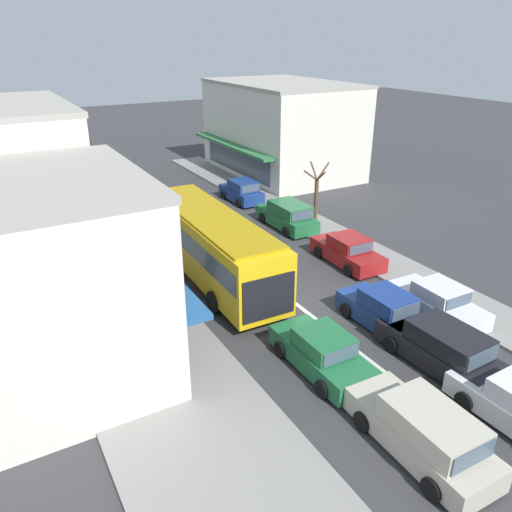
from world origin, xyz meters
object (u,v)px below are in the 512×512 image
wagon_adjacent_lane_lead (441,347)px  city_bus (211,242)px  parked_sedan_kerb_second (347,251)px  parked_hatchback_kerb_rear (242,192)px  traffic_light_downstreet (90,157)px  wagon_queue_far_back (423,432)px  sedan_adjacent_lane_trail (322,353)px  pedestrian_browsing_midblock (166,272)px  hatchback_behind_bus_mid (382,310)px  parked_wagon_kerb_third (288,216)px  parked_sedan_kerb_front (437,302)px  street_tree_right (316,197)px  pedestrian_with_handbag_near (177,301)px

wagon_adjacent_lane_lead → city_bus: bearing=111.6°
parked_sedan_kerb_second → parked_hatchback_kerb_rear: 11.66m
parked_sedan_kerb_second → traffic_light_downstreet: (-8.41, 17.96, 2.19)m
city_bus → wagon_queue_far_back: city_bus is taller
parked_sedan_kerb_second → sedan_adjacent_lane_trail: bearing=-134.7°
wagon_adjacent_lane_lead → pedestrian_browsing_midblock: (-6.43, 9.77, 0.32)m
hatchback_behind_bus_mid → parked_hatchback_kerb_rear: same height
pedestrian_browsing_midblock → wagon_queue_far_back: bearing=-77.1°
city_bus → traffic_light_downstreet: (-1.72, 16.13, 0.97)m
wagon_queue_far_back → parked_sedan_kerb_second: wagon_queue_far_back is taller
traffic_light_downstreet → parked_wagon_kerb_third: bearing=-54.8°
sedan_adjacent_lane_trail → wagon_queue_far_back: wagon_queue_far_back is taller
city_bus → parked_sedan_kerb_front: 10.22m
city_bus → wagon_queue_far_back: bearing=-88.1°
parked_wagon_kerb_third → parked_sedan_kerb_front: bearing=-91.4°
parked_sedan_kerb_front → city_bus: bearing=130.2°
wagon_adjacent_lane_lead → parked_wagon_kerb_third: (2.82, 14.16, 0.00)m
parked_sedan_kerb_second → pedestrian_browsing_midblock: pedestrian_browsing_midblock is taller
hatchback_behind_bus_mid → parked_sedan_kerb_front: (2.45, -0.59, -0.05)m
hatchback_behind_bus_mid → street_tree_right: 11.47m
city_bus → parked_hatchback_kerb_rear: (6.86, 9.83, -1.17)m
parked_hatchback_kerb_rear → hatchback_behind_bus_mid: bearing=-99.2°
wagon_adjacent_lane_lead → traffic_light_downstreet: (-5.75, 26.30, 2.11)m
wagon_adjacent_lane_lead → parked_hatchback_kerb_rear: bearing=81.9°
parked_sedan_kerb_front → street_tree_right: 11.37m
sedan_adjacent_lane_trail → pedestrian_browsing_midblock: bearing=108.9°
hatchback_behind_bus_mid → parked_sedan_kerb_second: (2.59, 5.33, -0.05)m
hatchback_behind_bus_mid → parked_sedan_kerb_front: bearing=-13.6°
city_bus → wagon_adjacent_lane_lead: (4.03, -10.17, -1.14)m
parked_sedan_kerb_front → pedestrian_browsing_midblock: 11.59m
street_tree_right → wagon_adjacent_lane_lead: bearing=-108.0°
sedan_adjacent_lane_trail → pedestrian_with_handbag_near: 6.16m
wagon_queue_far_back → parked_wagon_kerb_third: same height
parked_sedan_kerb_second → pedestrian_with_handbag_near: size_ratio=2.60×
wagon_adjacent_lane_lead → street_tree_right: street_tree_right is taller
wagon_queue_far_back → sedan_adjacent_lane_trail: bearing=91.6°
wagon_adjacent_lane_lead → street_tree_right: (4.42, 13.56, 1.08)m
street_tree_right → pedestrian_browsing_midblock: size_ratio=2.36×
sedan_adjacent_lane_trail → street_tree_right: street_tree_right is taller
hatchback_behind_bus_mid → pedestrian_browsing_midblock: (-6.50, 6.76, 0.36)m
sedan_adjacent_lane_trail → parked_wagon_kerb_third: 13.91m
parked_sedan_kerb_second → parked_wagon_kerb_third: 5.82m
wagon_adjacent_lane_lead → traffic_light_downstreet: bearing=102.3°
wagon_queue_far_back → parked_sedan_kerb_second: bearing=60.2°
wagon_adjacent_lane_lead → pedestrian_with_handbag_near: bearing=134.4°
wagon_adjacent_lane_lead → pedestrian_with_handbag_near: pedestrian_with_handbag_near is taller
traffic_light_downstreet → pedestrian_browsing_midblock: traffic_light_downstreet is taller
parked_sedan_kerb_second → parked_wagon_kerb_third: parked_wagon_kerb_third is taller
sedan_adjacent_lane_trail → parked_sedan_kerb_front: bearing=4.8°
city_bus → street_tree_right: 9.11m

